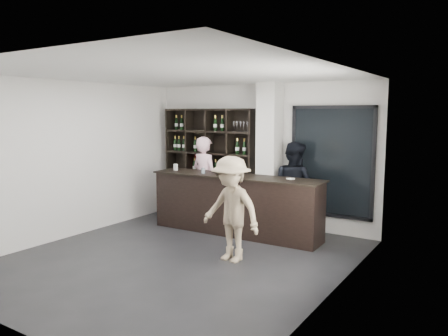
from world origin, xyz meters
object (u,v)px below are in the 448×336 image
Objects in this scene: tasting_counter at (235,205)px; taster_black at (294,188)px; customer at (231,209)px; wine_shelf at (210,164)px; taster_pink at (205,179)px.

tasting_counter is 1.17m from taster_black.
customer reaches higher than tasting_counter.
tasting_counter is at bearing -35.23° from wine_shelf.
wine_shelf reaches higher than customer.
customer is at bearing -62.69° from tasting_counter.
wine_shelf reaches higher than tasting_counter.
taster_black is (0.91, 0.65, 0.32)m from tasting_counter.
taster_black is at bearing -162.65° from taster_pink.
taster_pink is 2.54m from customer.
taster_pink is 1.10× the size of customer.
taster_pink is 1.03× the size of taster_black.
taster_black is (1.95, 0.19, -0.02)m from taster_pink.
wine_shelf reaches higher than taster_black.
taster_black is 2.01m from customer.
taster_pink reaches higher than tasting_counter.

